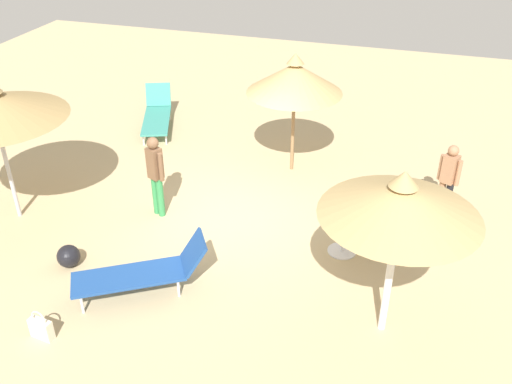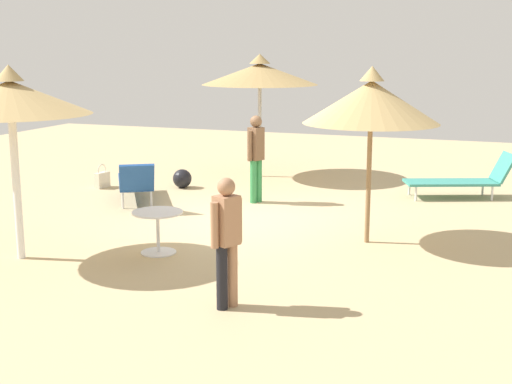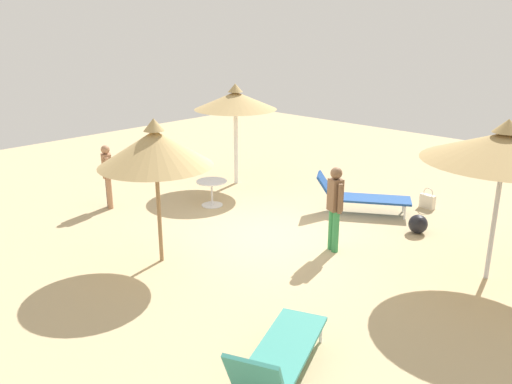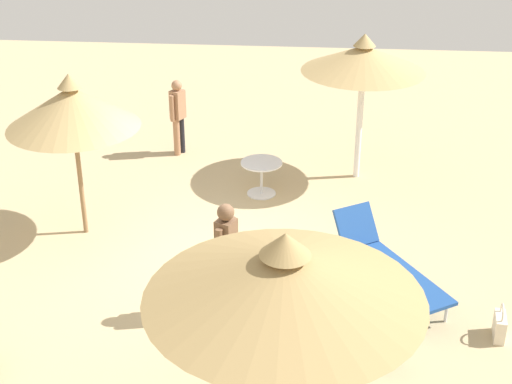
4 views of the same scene
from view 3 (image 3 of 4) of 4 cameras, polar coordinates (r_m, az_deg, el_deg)
name	(u,v)px [view 3 (image 3 of 4)]	position (r m, az deg, el deg)	size (l,w,h in m)	color
ground	(269,239)	(10.99, 1.45, -5.08)	(24.00, 24.00, 0.10)	tan
parasol_umbrella_near_left	(505,147)	(9.38, 25.33, 4.46)	(2.62, 2.62, 2.78)	#B2B2B7
parasol_umbrella_far_left	(235,101)	(14.08, -2.24, 9.82)	(2.19, 2.19, 2.71)	white
parasol_umbrella_center	(155,148)	(9.38, -10.84, 4.67)	(2.03, 2.03, 2.67)	olive
lounge_chair_back	(360,196)	(12.41, 11.14, -0.38)	(2.15, 1.66, 0.90)	#1E478C
lounge_chair_near_right	(278,355)	(6.72, 2.41, -17.16)	(1.36, 2.16, 0.90)	teal
person_standing_far_right	(335,204)	(10.10, 8.51, -1.33)	(0.41, 0.30, 1.67)	#338C4C
person_standing_front	(107,173)	(12.88, -15.76, 1.96)	(0.40, 0.31, 1.52)	black
handbag	(427,201)	(13.20, 18.04, -0.90)	(0.38, 0.18, 0.51)	beige
side_table_round	(212,189)	(12.70, -4.80, 0.38)	(0.74, 0.74, 0.62)	silver
beach_ball	(418,224)	(11.59, 17.11, -3.33)	(0.40, 0.40, 0.40)	black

